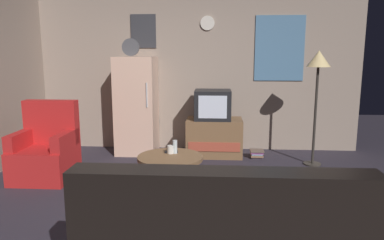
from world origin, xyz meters
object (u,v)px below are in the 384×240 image
Objects in this scene: mug_ceramic_white at (171,149)px; book_stack at (257,154)px; standing_lamp at (318,68)px; armchair at (46,152)px; coffee_table at (170,175)px; crt_tv at (213,105)px; remote_control at (171,152)px; tv_stand at (214,137)px; fridge at (137,105)px; wine_glass at (175,147)px.

mug_ceramic_white is 1.84m from book_stack.
standing_lamp is 1.66× the size of armchair.
mug_ceramic_white reaches higher than coffee_table.
crt_tv is 3.60× the size of remote_control.
mug_ceramic_white reaches higher than book_stack.
standing_lamp is at bearing 33.18° from coffee_table.
book_stack is at bearing 53.35° from coffee_table.
crt_tv reaches higher than tv_stand.
tv_stand is at bearing 169.96° from book_stack.
standing_lamp is 1.52m from book_stack.
fridge is 1.11× the size of standing_lamp.
tv_stand reaches higher than remote_control.
remote_control is at bearing 77.30° from mug_ceramic_white.
book_stack is (1.13, 1.39, -0.42)m from mug_ceramic_white.
mug_ceramic_white reaches higher than remote_control.
armchair is (-2.07, -1.16, -0.45)m from crt_tv.
crt_tv reaches higher than armchair.
mug_ceramic_white is at bearing -129.03° from book_stack.
armchair is (-1.62, 0.45, 0.12)m from coffee_table.
remote_control is 0.16× the size of armchair.
remote_control is (-1.87, -1.08, -0.91)m from standing_lamp.
book_stack is (1.12, 1.50, -0.15)m from coffee_table.
crt_tv is 0.34× the size of standing_lamp.
wine_glass is at bearing -106.21° from tv_stand.
tv_stand is 1.59m from mug_ceramic_white.
coffee_table is at bearing -108.62° from wine_glass.
armchair is at bearing 164.61° from coffee_table.
book_stack is (0.67, -0.11, -0.72)m from crt_tv.
standing_lamp reaches higher than remote_control.
fridge is at bearing 116.02° from wine_glass.
fridge is at bearing 114.47° from mug_ceramic_white.
standing_lamp is (2.60, -0.49, 0.60)m from fridge.
armchair is (-0.88, -1.26, -0.42)m from fridge.
tv_stand is 1.68m from coffee_table.
mug_ceramic_white is 0.09× the size of armchair.
fridge is 11.80× the size of remote_control.
crt_tv is 2.69× the size of book_stack.
mug_ceramic_white is 0.45× the size of book_stack.
tv_stand is 1.80m from standing_lamp.
crt_tv is 1.58m from remote_control.
wine_glass reaches higher than book_stack.
standing_lamp is at bearing -10.66° from fridge.
coffee_table is at bearing -126.65° from book_stack.
standing_lamp is 17.67× the size of mug_ceramic_white.
tv_stand is at bearing 164.22° from standing_lamp.
coffee_table is 4.80× the size of remote_control.
fridge is at bearing 55.00° from armchair.
wine_glass is at bearing -26.98° from remote_control.
remote_control is at bearing -149.87° from standing_lamp.
fridge is 19.67× the size of mug_ceramic_white.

